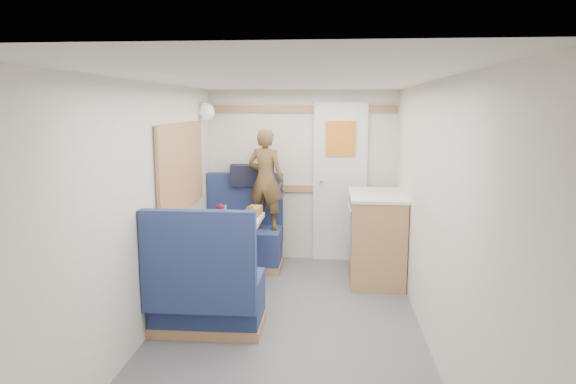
# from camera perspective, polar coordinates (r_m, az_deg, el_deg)

# --- Properties ---
(floor) EXTENTS (4.50, 4.50, 0.00)m
(floor) POSITION_cam_1_polar(r_m,az_deg,el_deg) (4.17, -0.34, -16.25)
(floor) COLOR #515156
(floor) RESTS_ON ground
(ceiling) EXTENTS (4.50, 4.50, 0.00)m
(ceiling) POSITION_cam_1_polar(r_m,az_deg,el_deg) (3.76, -0.37, 12.35)
(ceiling) COLOR silver
(ceiling) RESTS_ON wall_back
(wall_back) EXTENTS (2.20, 0.02, 2.00)m
(wall_back) POSITION_cam_1_polar(r_m,az_deg,el_deg) (6.06, 1.54, 1.79)
(wall_back) COLOR silver
(wall_back) RESTS_ON floor
(wall_left) EXTENTS (0.02, 4.50, 2.00)m
(wall_left) POSITION_cam_1_polar(r_m,az_deg,el_deg) (4.09, -15.90, -2.33)
(wall_left) COLOR silver
(wall_left) RESTS_ON floor
(wall_right) EXTENTS (0.02, 4.50, 2.00)m
(wall_right) POSITION_cam_1_polar(r_m,az_deg,el_deg) (3.91, 15.95, -2.89)
(wall_right) COLOR silver
(wall_right) RESTS_ON floor
(oak_trim_low) EXTENTS (2.15, 0.02, 0.08)m
(oak_trim_low) POSITION_cam_1_polar(r_m,az_deg,el_deg) (6.06, 1.52, 0.36)
(oak_trim_low) COLOR #9B6B46
(oak_trim_low) RESTS_ON wall_back
(oak_trim_high) EXTENTS (2.15, 0.02, 0.08)m
(oak_trim_high) POSITION_cam_1_polar(r_m,az_deg,el_deg) (5.98, 1.56, 9.19)
(oak_trim_high) COLOR #9B6B46
(oak_trim_high) RESTS_ON wall_back
(side_window) EXTENTS (0.04, 1.30, 0.72)m
(side_window) POSITION_cam_1_polar(r_m,az_deg,el_deg) (4.98, -11.80, 2.82)
(side_window) COLOR #B1BA9E
(side_window) RESTS_ON wall_left
(rear_door) EXTENTS (0.62, 0.12, 1.86)m
(rear_door) POSITION_cam_1_polar(r_m,az_deg,el_deg) (6.02, 5.79, 1.43)
(rear_door) COLOR white
(rear_door) RESTS_ON wall_back
(dinette_table) EXTENTS (0.62, 0.92, 0.72)m
(dinette_table) POSITION_cam_1_polar(r_m,az_deg,el_deg) (5.00, -6.79, -5.00)
(dinette_table) COLOR white
(dinette_table) RESTS_ON floor
(bench_far) EXTENTS (0.90, 0.59, 1.05)m
(bench_far) POSITION_cam_1_polar(r_m,az_deg,el_deg) (5.89, -5.06, -5.41)
(bench_far) COLOR #18254D
(bench_far) RESTS_ON floor
(bench_near) EXTENTS (0.90, 0.59, 1.05)m
(bench_near) POSITION_cam_1_polar(r_m,az_deg,el_deg) (4.28, -9.06, -11.33)
(bench_near) COLOR #18254D
(bench_near) RESTS_ON floor
(ledge) EXTENTS (0.90, 0.14, 0.04)m
(ledge) POSITION_cam_1_polar(r_m,az_deg,el_deg) (6.02, -4.73, 0.56)
(ledge) COLOR #9B6B46
(ledge) RESTS_ON bench_far
(dome_light) EXTENTS (0.20, 0.20, 0.20)m
(dome_light) POSITION_cam_1_polar(r_m,az_deg,el_deg) (5.76, -9.17, 8.76)
(dome_light) COLOR white
(dome_light) RESTS_ON wall_left
(galley_counter) EXTENTS (0.57, 0.92, 0.92)m
(galley_counter) POSITION_cam_1_polar(r_m,az_deg,el_deg) (5.48, 9.68, -4.85)
(galley_counter) COLOR #9B6B46
(galley_counter) RESTS_ON floor
(person) EXTENTS (0.47, 0.37, 1.13)m
(person) POSITION_cam_1_polar(r_m,az_deg,el_deg) (5.69, -2.49, 1.44)
(person) COLOR brown
(person) RESTS_ON bench_far
(duffel_bag) EXTENTS (0.53, 0.31, 0.24)m
(duffel_bag) POSITION_cam_1_polar(r_m,az_deg,el_deg) (5.99, -3.98, 1.88)
(duffel_bag) COLOR black
(duffel_bag) RESTS_ON ledge
(tray) EXTENTS (0.37, 0.43, 0.02)m
(tray) POSITION_cam_1_polar(r_m,az_deg,el_deg) (4.63, -6.07, -4.07)
(tray) COLOR silver
(tray) RESTS_ON dinette_table
(orange_fruit) EXTENTS (0.07, 0.07, 0.07)m
(orange_fruit) POSITION_cam_1_polar(r_m,az_deg,el_deg) (4.78, -4.58, -3.12)
(orange_fruit) COLOR orange
(orange_fruit) RESTS_ON tray
(cheese_block) EXTENTS (0.10, 0.07, 0.03)m
(cheese_block) POSITION_cam_1_polar(r_m,az_deg,el_deg) (4.59, -5.96, -3.89)
(cheese_block) COLOR #D7C47C
(cheese_block) RESTS_ON tray
(wine_glass) EXTENTS (0.08, 0.08, 0.17)m
(wine_glass) POSITION_cam_1_polar(r_m,az_deg,el_deg) (4.98, -7.53, -1.81)
(wine_glass) COLOR white
(wine_glass) RESTS_ON dinette_table
(tumbler_left) EXTENTS (0.07, 0.07, 0.11)m
(tumbler_left) POSITION_cam_1_polar(r_m,az_deg,el_deg) (4.77, -9.93, -3.21)
(tumbler_left) COLOR white
(tumbler_left) RESTS_ON dinette_table
(tumbler_mid) EXTENTS (0.06, 0.06, 0.10)m
(tumbler_mid) POSITION_cam_1_polar(r_m,az_deg,el_deg) (5.30, -7.18, -1.91)
(tumbler_mid) COLOR silver
(tumbler_mid) RESTS_ON dinette_table
(beer_glass) EXTENTS (0.07, 0.07, 0.11)m
(beer_glass) POSITION_cam_1_polar(r_m,az_deg,el_deg) (5.13, -4.26, -2.21)
(beer_glass) COLOR brown
(beer_glass) RESTS_ON dinette_table
(pepper_grinder) EXTENTS (0.03, 0.03, 0.09)m
(pepper_grinder) POSITION_cam_1_polar(r_m,az_deg,el_deg) (4.88, -6.78, -2.99)
(pepper_grinder) COLOR black
(pepper_grinder) RESTS_ON dinette_table
(bread_loaf) EXTENTS (0.14, 0.23, 0.09)m
(bread_loaf) POSITION_cam_1_polar(r_m,az_deg,el_deg) (5.20, -3.76, -2.14)
(bread_loaf) COLOR brown
(bread_loaf) RESTS_ON dinette_table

